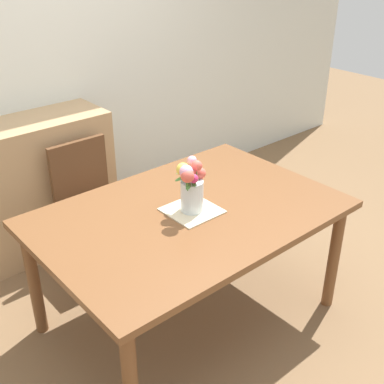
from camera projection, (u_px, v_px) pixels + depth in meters
ground_plane at (189, 316)px, 3.10m from camera, size 12.00×12.00×0.00m
back_wall at (44, 48)px, 3.51m from camera, size 7.00×0.10×2.80m
dining_table at (189, 223)px, 2.78m from camera, size 1.67×1.14×0.76m
chair_far at (90, 197)px, 3.39m from camera, size 0.42×0.42×0.90m
dresser at (16, 193)px, 3.48m from camera, size 1.40×0.47×1.00m
placemat at (192, 210)px, 2.73m from camera, size 0.28×0.28×0.01m
flower_vase at (191, 185)px, 2.65m from camera, size 0.21×0.19×0.30m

